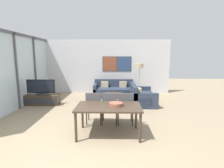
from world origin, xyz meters
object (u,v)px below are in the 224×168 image
coffee_table (113,97)px  sofa_main (114,91)px  television (41,87)px  floor_lamp (139,68)px  tv_console (42,100)px  dining_chair_centre (110,107)px  dining_table (109,109)px  sofa_side (141,97)px  dining_chair_left (94,106)px  dining_chair_right (125,107)px  fruit_bowl (116,104)px

coffee_table → sofa_main: bearing=90.0°
television → floor_lamp: 4.53m
tv_console → dining_chair_centre: dining_chair_centre is taller
tv_console → coffee_table: (2.90, 0.13, 0.10)m
coffee_table → dining_table: size_ratio=0.63×
coffee_table → sofa_side: bearing=5.2°
television → dining_chair_centre: size_ratio=1.20×
television → dining_chair_left: 3.09m
coffee_table → dining_chair_right: dining_chair_right is taller
dining_table → dining_chair_centre: 0.69m
television → sofa_main: size_ratio=0.58×
tv_console → coffee_table: 2.91m
dining_chair_right → sofa_main: bearing=95.6°
dining_chair_left → dining_chair_centre: size_ratio=1.00×
dining_chair_right → fruit_bowl: 0.76m
dining_table → fruit_bowl: (0.18, -0.01, 0.12)m
television → dining_chair_left: bearing=-40.0°
fruit_bowl → sofa_main: bearing=91.2°
coffee_table → fruit_bowl: size_ratio=2.89×
dining_table → fruit_bowl: 0.22m
dining_chair_right → tv_console: bearing=148.1°
coffee_table → dining_chair_centre: 2.14m
coffee_table → floor_lamp: (1.24, 1.58, 1.09)m
television → coffee_table: size_ratio=1.13×
dining_table → floor_lamp: floor_lamp is taller
sofa_side → fruit_bowl: fruit_bowl is taller
television → sofa_side: bearing=3.3°
coffee_table → dining_table: (-0.09, -2.81, 0.35)m
sofa_side → fruit_bowl: bearing=160.4°
dining_chair_right → fruit_bowl: size_ratio=2.74×
coffee_table → dining_chair_right: bearing=-80.6°
dining_chair_right → floor_lamp: (0.88, 3.73, 0.88)m
sofa_main → dining_chair_right: dining_chair_right is taller
dining_chair_right → fruit_bowl: bearing=-112.1°
floor_lamp → dining_chair_left: bearing=-115.7°
tv_console → dining_chair_right: bearing=-31.9°
dining_table → floor_lamp: size_ratio=0.98×
tv_console → floor_lamp: size_ratio=0.88×
coffee_table → dining_chair_right: 2.20m
sofa_main → sofa_side: (1.13, -1.38, -0.00)m
sofa_side → dining_chair_right: bearing=161.2°
coffee_table → dining_chair_left: (-0.54, -2.11, 0.21)m
tv_console → television: 0.51m
sofa_main → fruit_bowl: (0.09, -4.29, 0.52)m
sofa_side → dining_chair_centre: 2.55m
tv_console → dining_chair_centre: 3.46m
dining_chair_centre → dining_chair_right: size_ratio=1.00×
television → dining_chair_left: television is taller
tv_console → dining_chair_right: size_ratio=1.50×
television → fruit_bowl: bearing=-41.9°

